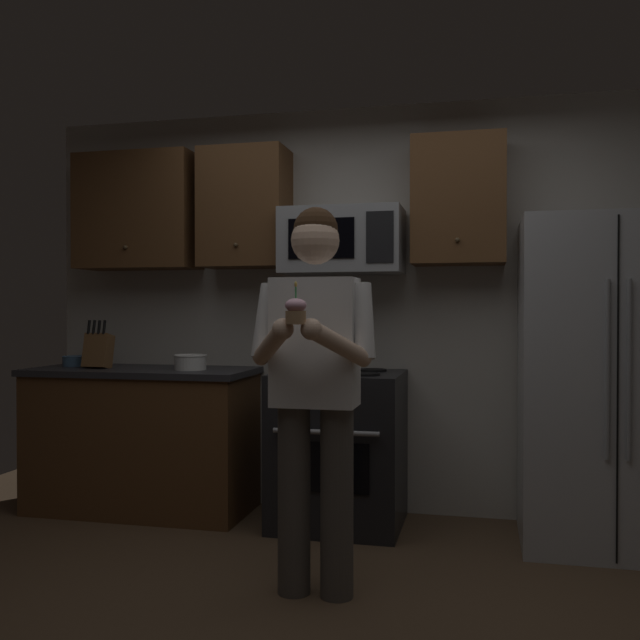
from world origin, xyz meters
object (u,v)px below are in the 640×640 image
knife_block (98,350)px  bowl_large_white (190,362)px  oven_range (339,448)px  bowl_small_colored (74,361)px  refrigerator (605,382)px  microwave (343,241)px  cupcake (296,311)px  person (315,376)px

knife_block → bowl_large_white: bearing=0.8°
oven_range → knife_block: knife_block is taller
bowl_small_colored → refrigerator: bearing=-1.8°
microwave → oven_range: bearing=-90.0°
knife_block → cupcake: cupcake is taller
oven_range → bowl_large_white: (-0.95, -0.02, 0.51)m
refrigerator → knife_block: (-3.08, 0.01, 0.13)m
microwave → knife_block: 1.73m
refrigerator → cupcake: bearing=-135.9°
oven_range → bowl_large_white: 1.08m
bowl_large_white → cupcake: (1.05, -1.37, 0.32)m
oven_range → knife_block: bearing=-178.9°
microwave → bowl_large_white: bearing=-171.6°
knife_block → bowl_small_colored: 0.27m
refrigerator → knife_block: refrigerator is taller
knife_block → bowl_small_colored: knife_block is taller
person → bowl_large_white: bearing=135.4°
oven_range → cupcake: cupcake is taller
person → refrigerator: bearing=36.2°
microwave → refrigerator: bearing=-6.0°
bowl_small_colored → person: (1.93, -1.13, 0.04)m
bowl_small_colored → cupcake: bearing=-37.1°
microwave → person: bearing=-84.9°
bowl_large_white → bowl_small_colored: (-0.88, 0.09, -0.01)m
refrigerator → bowl_large_white: refrigerator is taller
oven_range → refrigerator: size_ratio=0.52×
refrigerator → person: size_ratio=1.02×
microwave → bowl_small_colored: 1.98m
oven_range → bowl_large_white: bearing=-178.8°
bowl_large_white → bowl_small_colored: bearing=174.3°
refrigerator → knife_block: 3.09m
cupcake → microwave: bearing=94.0°
knife_block → person: (1.69, -1.03, -0.04)m
oven_range → person: 1.19m
oven_range → microwave: (0.00, 0.12, 1.26)m
person → cupcake: bearing=-90.0°
bowl_small_colored → cupcake: cupcake is taller
bowl_large_white → oven_range: bearing=1.2°
bowl_small_colored → person: person is taller
oven_range → person: person is taller
microwave → person: 1.39m
bowl_large_white → bowl_small_colored: bowl_large_white is taller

